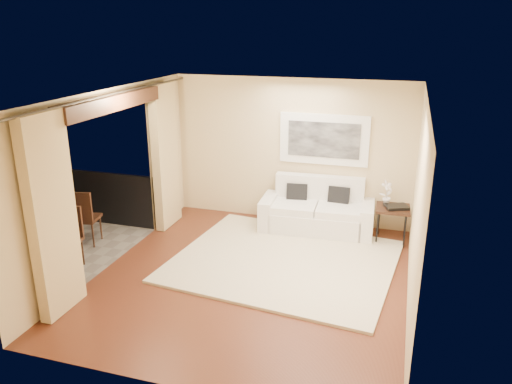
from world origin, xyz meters
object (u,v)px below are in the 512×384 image
at_px(bistro_table, 53,200).
at_px(orchid, 387,193).
at_px(sofa, 317,213).
at_px(ice_bucket, 49,187).
at_px(side_table, 393,211).
at_px(balcony_chair_near, 68,233).
at_px(balcony_chair_far, 83,214).

bearing_deg(bistro_table, orchid, 17.42).
height_order(sofa, bistro_table, sofa).
height_order(bistro_table, ice_bucket, ice_bucket).
bearing_deg(side_table, balcony_chair_near, -152.48).
bearing_deg(ice_bucket, balcony_chair_near, -42.77).
xyz_separation_m(balcony_chair_far, ice_bucket, (-0.80, 0.24, 0.34)).
bearing_deg(ice_bucket, bistro_table, -40.24).
xyz_separation_m(orchid, ice_bucket, (-5.66, -1.59, 0.07)).
relative_size(sofa, orchid, 4.67).
bearing_deg(orchid, ice_bucket, -164.29).
xyz_separation_m(side_table, balcony_chair_far, (-4.99, -1.72, 0.01)).
bearing_deg(bistro_table, balcony_chair_near, -43.19).
bearing_deg(balcony_chair_near, ice_bucket, 125.38).
distance_m(orchid, balcony_chair_near, 5.28).
relative_size(balcony_chair_near, ice_bucket, 4.87).
height_order(sofa, balcony_chair_far, balcony_chair_far).
bearing_deg(sofa, balcony_chair_near, -146.36).
relative_size(orchid, balcony_chair_near, 0.45).
bearing_deg(orchid, balcony_chair_far, -159.38).
distance_m(bistro_table, balcony_chair_near, 1.24).
xyz_separation_m(side_table, ice_bucket, (-5.79, -1.49, 0.35)).
xyz_separation_m(sofa, side_table, (1.32, -0.09, 0.22)).
bearing_deg(ice_bucket, sofa, 19.49).
height_order(side_table, orchid, orchid).
height_order(orchid, balcony_chair_far, orchid).
xyz_separation_m(balcony_chair_near, ice_bucket, (-1.06, 0.98, 0.34)).
xyz_separation_m(sofa, balcony_chair_far, (-3.66, -1.82, 0.23)).
bearing_deg(side_table, balcony_chair_far, -160.93).
bearing_deg(orchid, side_table, -38.95).
relative_size(orchid, bistro_table, 0.52).
distance_m(sofa, balcony_chair_far, 4.10).
relative_size(side_table, balcony_chair_near, 0.63).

